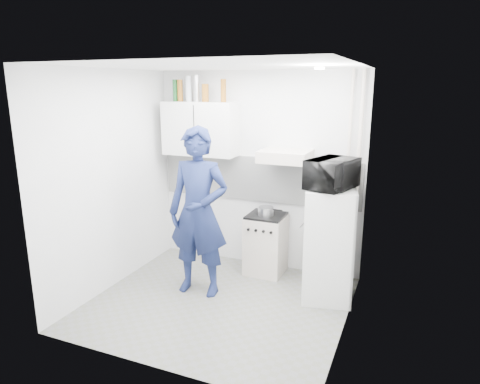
% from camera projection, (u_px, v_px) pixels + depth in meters
% --- Properties ---
extents(floor, '(2.80, 2.80, 0.00)m').
position_uv_depth(floor, '(218.00, 303.00, 4.87)').
color(floor, '#626356').
rests_on(floor, ground).
extents(ceiling, '(2.80, 2.80, 0.00)m').
position_uv_depth(ceiling, '(215.00, 66.00, 4.24)').
color(ceiling, white).
rests_on(ceiling, wall_back).
extents(wall_back, '(2.80, 0.00, 2.80)m').
position_uv_depth(wall_back, '(258.00, 171.00, 5.67)').
color(wall_back, silver).
rests_on(wall_back, floor).
extents(wall_left, '(0.00, 2.60, 2.60)m').
position_uv_depth(wall_left, '(111.00, 181.00, 5.08)').
color(wall_left, silver).
rests_on(wall_left, floor).
extents(wall_right, '(0.00, 2.60, 2.60)m').
position_uv_depth(wall_right, '(351.00, 206.00, 4.03)').
color(wall_right, silver).
rests_on(wall_right, floor).
extents(person, '(0.76, 0.53, 1.98)m').
position_uv_depth(person, '(199.00, 212.00, 4.93)').
color(person, '#161F48').
rests_on(person, floor).
extents(stove, '(0.48, 0.48, 0.77)m').
position_uv_depth(stove, '(266.00, 245.00, 5.59)').
color(stove, beige).
rests_on(stove, floor).
extents(fridge, '(0.65, 0.65, 1.31)m').
position_uv_depth(fridge, '(328.00, 245.00, 4.84)').
color(fridge, silver).
rests_on(fridge, floor).
extents(stove_top, '(0.46, 0.46, 0.03)m').
position_uv_depth(stove_top, '(266.00, 216.00, 5.50)').
color(stove_top, black).
rests_on(stove_top, stove).
extents(saucepan, '(0.20, 0.20, 0.11)m').
position_uv_depth(saucepan, '(266.00, 211.00, 5.45)').
color(saucepan, silver).
rests_on(saucepan, stove_top).
extents(microwave, '(0.68, 0.56, 0.33)m').
position_uv_depth(microwave, '(332.00, 174.00, 4.64)').
color(microwave, black).
rests_on(microwave, fridge).
extents(bottle_a, '(0.07, 0.07, 0.28)m').
position_uv_depth(bottle_a, '(175.00, 91.00, 5.68)').
color(bottle_a, '#144C1E').
rests_on(bottle_a, upper_cabinet).
extents(bottle_b, '(0.07, 0.07, 0.28)m').
position_uv_depth(bottle_b, '(180.00, 91.00, 5.65)').
color(bottle_b, brown).
rests_on(bottle_b, upper_cabinet).
extents(bottle_c, '(0.08, 0.08, 0.33)m').
position_uv_depth(bottle_c, '(189.00, 89.00, 5.60)').
color(bottle_c, '#B2B7BC').
rests_on(bottle_c, upper_cabinet).
extents(bottle_d, '(0.08, 0.08, 0.34)m').
position_uv_depth(bottle_d, '(196.00, 89.00, 5.55)').
color(bottle_d, silver).
rests_on(bottle_d, upper_cabinet).
extents(canister_a, '(0.09, 0.09, 0.23)m').
position_uv_depth(canister_a, '(205.00, 93.00, 5.52)').
color(canister_a, brown).
rests_on(canister_a, upper_cabinet).
extents(bottle_e, '(0.07, 0.07, 0.29)m').
position_uv_depth(bottle_e, '(223.00, 91.00, 5.42)').
color(bottle_e, brown).
rests_on(bottle_e, upper_cabinet).
extents(upper_cabinet, '(1.00, 0.35, 0.70)m').
position_uv_depth(upper_cabinet, '(200.00, 129.00, 5.66)').
color(upper_cabinet, silver).
rests_on(upper_cabinet, wall_back).
extents(range_hood, '(0.60, 0.50, 0.14)m').
position_uv_depth(range_hood, '(285.00, 156.00, 5.22)').
color(range_hood, beige).
rests_on(range_hood, wall_back).
extents(backsplash, '(2.74, 0.03, 0.60)m').
position_uv_depth(backsplash, '(257.00, 179.00, 5.68)').
color(backsplash, white).
rests_on(backsplash, wall_back).
extents(pipe_a, '(0.05, 0.05, 2.60)m').
position_uv_depth(pipe_a, '(357.00, 181.00, 5.12)').
color(pipe_a, beige).
rests_on(pipe_a, floor).
extents(pipe_b, '(0.04, 0.04, 2.60)m').
position_uv_depth(pipe_b, '(347.00, 180.00, 5.16)').
color(pipe_b, beige).
rests_on(pipe_b, floor).
extents(ceiling_spot_fixture, '(0.10, 0.10, 0.02)m').
position_uv_depth(ceiling_spot_fixture, '(319.00, 68.00, 4.05)').
color(ceiling_spot_fixture, white).
rests_on(ceiling_spot_fixture, ceiling).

